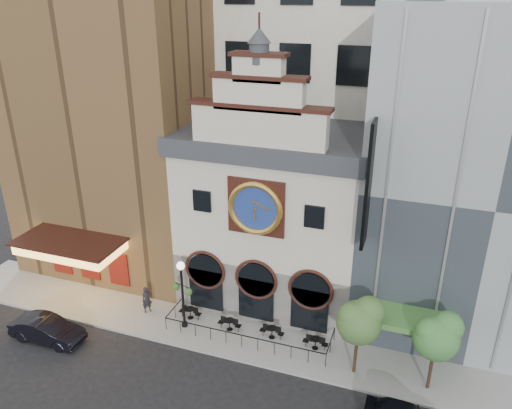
{
  "coord_description": "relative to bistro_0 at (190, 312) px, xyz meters",
  "views": [
    {
      "loc": [
        9.1,
        -22.07,
        20.72
      ],
      "look_at": [
        -0.74,
        6.0,
        7.77
      ],
      "focal_mm": 35.0,
      "sensor_mm": 36.0,
      "label": 1
    }
  ],
  "objects": [
    {
      "name": "theater_building",
      "position": [
        -8.66,
        7.13,
        11.99
      ],
      "size": [
        14.0,
        15.6,
        25.0
      ],
      "color": "brown",
      "rests_on": "ground"
    },
    {
      "name": "lamppost",
      "position": [
        0.03,
        -0.91,
        2.54
      ],
      "size": [
        1.52,
        0.78,
        4.86
      ],
      "rotation": [
        0.0,
        0.0,
        -0.27
      ],
      "color": "black",
      "rests_on": "sidewalk"
    },
    {
      "name": "sidewalk",
      "position": [
        4.34,
        -0.33,
        -0.54
      ],
      "size": [
        44.0,
        5.0,
        0.15
      ],
      "primitive_type": "cube",
      "color": "gray",
      "rests_on": "ground"
    },
    {
      "name": "bistro_0",
      "position": [
        0.0,
        0.0,
        0.0
      ],
      "size": [
        1.58,
        0.68,
        0.9
      ],
      "color": "black",
      "rests_on": "sidewalk"
    },
    {
      "name": "tree_right",
      "position": [
        15.44,
        -1.36,
        3.14
      ],
      "size": [
        2.56,
        2.46,
        4.92
      ],
      "color": "#382619",
      "rests_on": "sidewalk"
    },
    {
      "name": "retail_building",
      "position": [
        17.33,
        7.16,
        9.53
      ],
      "size": [
        14.0,
        14.4,
        20.0
      ],
      "color": "gray",
      "rests_on": "ground"
    },
    {
      "name": "cafe_railing",
      "position": [
        4.34,
        -0.33,
        -0.01
      ],
      "size": [
        10.6,
        2.6,
        0.9
      ],
      "primitive_type": null,
      "color": "black",
      "rests_on": "sidewalk"
    },
    {
      "name": "ground",
      "position": [
        4.34,
        -2.83,
        -0.61
      ],
      "size": [
        120.0,
        120.0,
        0.0
      ],
      "primitive_type": "plane",
      "color": "black",
      "rests_on": "ground"
    },
    {
      "name": "bistro_2",
      "position": [
        5.84,
        -0.14,
        0.0
      ],
      "size": [
        1.58,
        0.68,
        0.9
      ],
      "color": "black",
      "rests_on": "sidewalk"
    },
    {
      "name": "clock_building",
      "position": [
        4.34,
        5.0,
        6.07
      ],
      "size": [
        12.6,
        8.78,
        18.65
      ],
      "color": "#605E5B",
      "rests_on": "ground"
    },
    {
      "name": "bistro_3",
      "position": [
        8.7,
        -0.26,
        0.0
      ],
      "size": [
        1.58,
        0.68,
        0.9
      ],
      "color": "black",
      "rests_on": "sidewalk"
    },
    {
      "name": "pedestrian",
      "position": [
        -3.11,
        -0.29,
        0.49
      ],
      "size": [
        0.79,
        0.83,
        1.91
      ],
      "primitive_type": "imported",
      "rotation": [
        0.0,
        0.0,
        0.91
      ],
      "color": "black",
      "rests_on": "sidewalk"
    },
    {
      "name": "bistro_1",
      "position": [
        2.99,
        -0.29,
        0.0
      ],
      "size": [
        1.58,
        0.68,
        0.9
      ],
      "color": "black",
      "rests_on": "sidewalk"
    },
    {
      "name": "car_left",
      "position": [
        -7.64,
        -4.91,
        0.18
      ],
      "size": [
        4.85,
        1.73,
        1.59
      ],
      "primitive_type": "imported",
      "rotation": [
        0.0,
        0.0,
        1.58
      ],
      "color": "black",
      "rests_on": "ground"
    },
    {
      "name": "tree_left",
      "position": [
        11.34,
        -1.46,
        3.21
      ],
      "size": [
        2.6,
        2.51,
        5.01
      ],
      "color": "#382619",
      "rests_on": "sidewalk"
    }
  ]
}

